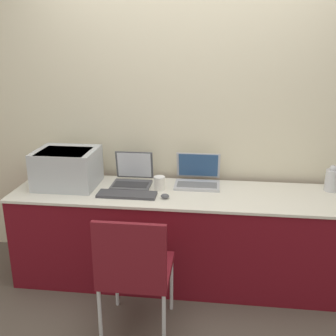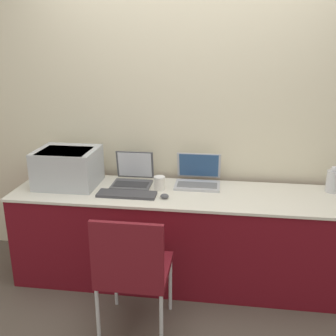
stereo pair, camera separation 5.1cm
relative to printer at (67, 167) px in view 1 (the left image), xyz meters
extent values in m
plane|color=brown|center=(0.92, -0.35, -0.89)|extent=(14.00, 14.00, 0.00)
cube|color=beige|center=(0.92, 0.36, 0.41)|extent=(8.00, 0.05, 2.60)
cube|color=maroon|center=(0.92, -0.04, -0.53)|extent=(2.58, 0.61, 0.71)
cube|color=silver|center=(0.92, -0.04, -0.17)|extent=(2.60, 0.63, 0.02)
cube|color=#B2B7BC|center=(0.00, 0.00, -0.01)|extent=(0.46, 0.40, 0.29)
cube|color=#51565B|center=(0.00, -0.04, 0.11)|extent=(0.37, 0.30, 0.05)
cube|color=#4C4C51|center=(0.50, 0.04, -0.15)|extent=(0.30, 0.23, 0.02)
cube|color=#2D2D30|center=(0.50, 0.03, -0.14)|extent=(0.27, 0.13, 0.00)
cube|color=#4C4C51|center=(0.50, 0.18, -0.02)|extent=(0.30, 0.05, 0.23)
cube|color=silver|center=(0.50, 0.18, -0.02)|extent=(0.27, 0.04, 0.21)
cube|color=#B7B7BC|center=(1.01, 0.10, -0.15)|extent=(0.35, 0.23, 0.02)
cube|color=slate|center=(1.01, 0.09, -0.14)|extent=(0.31, 0.13, 0.00)
cube|color=#B7B7BC|center=(1.01, 0.25, -0.03)|extent=(0.35, 0.08, 0.22)
cube|color=#2D5184|center=(1.01, 0.24, -0.03)|extent=(0.32, 0.07, 0.20)
cube|color=#3D3D42|center=(0.51, -0.16, -0.15)|extent=(0.44, 0.14, 0.02)
cylinder|color=white|center=(0.73, 0.00, -0.11)|extent=(0.08, 0.08, 0.10)
cylinder|color=white|center=(0.73, 0.00, -0.06)|extent=(0.09, 0.09, 0.01)
ellipsoid|color=#4C4C51|center=(0.79, -0.18, -0.14)|extent=(0.06, 0.05, 0.04)
cylinder|color=silver|center=(2.03, 0.13, -0.07)|extent=(0.10, 0.10, 0.16)
sphere|color=silver|center=(2.03, 0.13, 0.02)|extent=(0.05, 0.05, 0.05)
cube|color=maroon|center=(0.68, -0.66, -0.46)|extent=(0.43, 0.45, 0.04)
cube|color=maroon|center=(0.68, -0.87, -0.23)|extent=(0.43, 0.03, 0.41)
cylinder|color=silver|center=(0.48, -0.45, -0.68)|extent=(0.02, 0.02, 0.41)
cylinder|color=silver|center=(0.87, -0.45, -0.68)|extent=(0.02, 0.02, 0.41)
cylinder|color=silver|center=(0.48, -0.86, -0.68)|extent=(0.02, 0.02, 0.41)
cylinder|color=silver|center=(0.87, -0.86, -0.68)|extent=(0.02, 0.02, 0.41)
camera|label=1|loc=(1.13, -2.80, 0.93)|focal=42.00mm
camera|label=2|loc=(1.18, -2.79, 0.93)|focal=42.00mm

